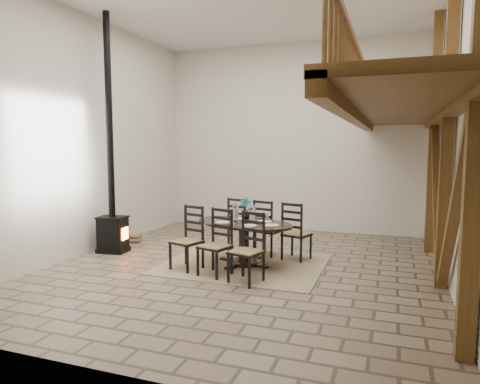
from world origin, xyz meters
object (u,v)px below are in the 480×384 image
(log_stack, at_px, (134,237))
(dining_table, at_px, (244,243))
(wood_stove, at_px, (112,199))
(log_basket, at_px, (117,241))

(log_stack, bearing_deg, dining_table, -17.95)
(log_stack, bearing_deg, wood_stove, -80.67)
(dining_table, relative_size, wood_stove, 0.53)
(dining_table, distance_m, log_basket, 3.14)
(dining_table, height_order, wood_stove, wood_stove)
(dining_table, bearing_deg, log_basket, -170.03)
(log_basket, distance_m, log_stack, 0.71)
(wood_stove, relative_size, log_basket, 10.81)
(dining_table, xyz_separation_m, log_basket, (-3.12, 0.31, -0.26))
(log_basket, bearing_deg, wood_stove, -65.84)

